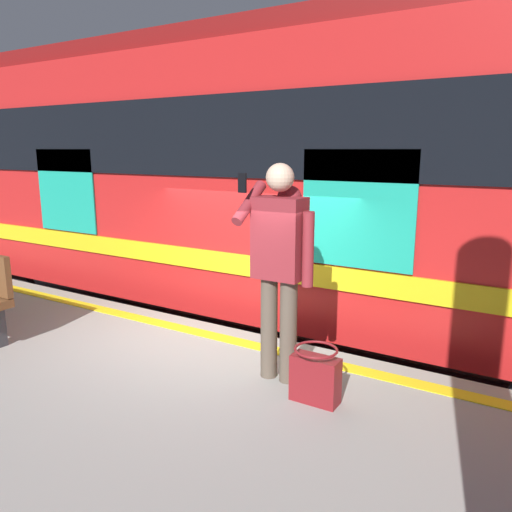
% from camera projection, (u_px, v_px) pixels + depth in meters
% --- Properties ---
extents(ground_plane, '(23.65, 23.65, 0.00)m').
position_uv_depth(ground_plane, '(231.00, 419.00, 5.55)').
color(ground_plane, '#3D3D3F').
extents(platform, '(15.61, 3.92, 1.09)m').
position_uv_depth(platform, '(87.00, 471.00, 3.80)').
color(platform, gray).
rests_on(platform, ground).
extents(safety_line, '(15.30, 0.16, 0.01)m').
position_uv_depth(safety_line, '(213.00, 336.00, 5.07)').
color(safety_line, yellow).
rests_on(safety_line, platform).
extents(track_rail_near, '(20.30, 0.08, 0.16)m').
position_uv_depth(track_rail_near, '(280.00, 373.00, 6.50)').
color(track_rail_near, slate).
rests_on(track_rail_near, ground).
extents(track_rail_far, '(20.30, 0.08, 0.16)m').
position_uv_depth(track_rail_far, '(324.00, 338.00, 7.70)').
color(track_rail_far, slate).
rests_on(track_rail_far, ground).
extents(train_carriage, '(12.30, 2.85, 4.22)m').
position_uv_depth(train_carriage, '(248.00, 172.00, 7.04)').
color(train_carriage, red).
rests_on(train_carriage, ground).
extents(passenger, '(0.57, 0.55, 1.78)m').
position_uv_depth(passenger, '(280.00, 256.00, 3.92)').
color(passenger, brown).
rests_on(passenger, platform).
extents(handbag, '(0.37, 0.33, 0.43)m').
position_uv_depth(handbag, '(315.00, 377.00, 3.72)').
color(handbag, maroon).
rests_on(handbag, platform).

